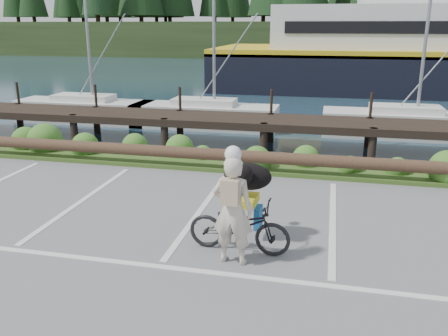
{
  "coord_description": "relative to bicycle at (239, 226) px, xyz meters",
  "views": [
    {
      "loc": [
        2.42,
        -6.57,
        3.58
      ],
      "look_at": [
        0.61,
        1.41,
        1.1
      ],
      "focal_mm": 38.0,
      "sensor_mm": 36.0,
      "label": 1
    }
  ],
  "objects": [
    {
      "name": "vegetation_strip",
      "position": [
        -1.09,
        4.9,
        -0.39
      ],
      "size": [
        34.0,
        1.6,
        0.1
      ],
      "primitive_type": "cube",
      "color": "#3D5B21",
      "rests_on": "ground"
    },
    {
      "name": "cyclist",
      "position": [
        -0.03,
        -0.39,
        0.43
      ],
      "size": [
        0.66,
        0.46,
        1.74
      ],
      "primitive_type": "imported",
      "rotation": [
        0.0,
        0.0,
        3.08
      ],
      "color": "beige",
      "rests_on": "ground"
    },
    {
      "name": "ground",
      "position": [
        -1.09,
        -0.4,
        -0.44
      ],
      "size": [
        72.0,
        72.0,
        0.0
      ],
      "primitive_type": "plane",
      "color": "#5F5F62"
    },
    {
      "name": "log_rail",
      "position": [
        -1.09,
        4.2,
        -0.44
      ],
      "size": [
        32.0,
        0.3,
        0.6
      ],
      "primitive_type": null,
      "color": "#443021",
      "rests_on": "ground"
    },
    {
      "name": "dog",
      "position": [
        0.04,
        0.54,
        0.68
      ],
      "size": [
        0.45,
        0.85,
        0.47
      ],
      "primitive_type": "ellipsoid",
      "rotation": [
        0.0,
        0.0,
        1.5
      ],
      "color": "black",
      "rests_on": "bicycle"
    },
    {
      "name": "harbor_backdrop",
      "position": [
        -0.7,
        78.06,
        -0.44
      ],
      "size": [
        170.0,
        160.0,
        30.0
      ],
      "color": "#1A3040",
      "rests_on": "ground"
    },
    {
      "name": "bicycle",
      "position": [
        0.0,
        0.0,
        0.0
      ],
      "size": [
        1.73,
        0.7,
        0.89
      ],
      "primitive_type": "imported",
      "rotation": [
        0.0,
        0.0,
        1.5
      ],
      "color": "black",
      "rests_on": "ground"
    }
  ]
}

